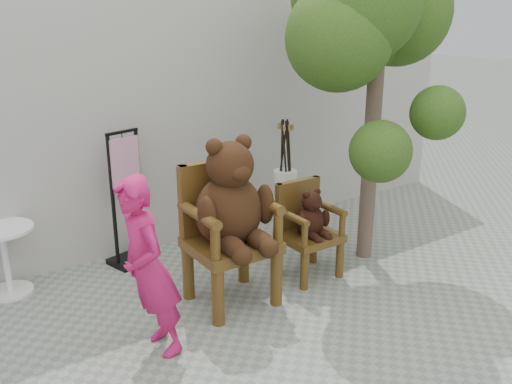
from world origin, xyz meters
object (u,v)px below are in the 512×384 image
(display_stand, at_px, (128,214))
(tree, at_px, (364,19))
(person, at_px, (148,268))
(stool_bucket, at_px, (285,184))
(chair_big, at_px, (230,211))
(cafe_table, at_px, (5,253))
(chair_small, at_px, (308,222))

(display_stand, distance_m, tree, 3.25)
(display_stand, relative_size, tree, 0.44)
(person, relative_size, stool_bucket, 1.05)
(chair_big, relative_size, person, 1.07)
(display_stand, height_order, stool_bucket, display_stand)
(chair_big, xyz_separation_m, cafe_table, (-1.78, 1.36, -0.49))
(person, distance_m, tree, 3.34)
(chair_big, xyz_separation_m, chair_small, (0.98, 0.03, -0.34))
(chair_small, height_order, tree, tree)
(chair_big, distance_m, person, 1.07)
(display_stand, height_order, tree, tree)
(stool_bucket, xyz_separation_m, tree, (0.23, -0.98, 1.99))
(chair_big, height_order, stool_bucket, chair_big)
(stool_bucket, bearing_deg, person, -148.56)
(cafe_table, xyz_separation_m, stool_bucket, (3.28, -0.22, 0.20))
(person, xyz_separation_m, tree, (2.72, 0.54, 1.86))
(person, relative_size, cafe_table, 2.17)
(chair_small, relative_size, stool_bucket, 0.70)
(person, bearing_deg, stool_bucket, 119.45)
(stool_bucket, relative_size, tree, 0.42)
(chair_big, height_order, display_stand, chair_big)
(person, height_order, tree, tree)
(cafe_table, xyz_separation_m, tree, (3.51, -1.21, 2.19))
(chair_big, distance_m, display_stand, 1.49)
(cafe_table, height_order, tree, tree)
(display_stand, bearing_deg, stool_bucket, -22.28)
(tree, bearing_deg, person, -168.75)
(tree, bearing_deg, chair_big, -174.84)
(chair_big, bearing_deg, person, -158.68)
(chair_small, distance_m, tree, 2.18)
(person, relative_size, display_stand, 1.01)
(chair_big, distance_m, stool_bucket, 1.91)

